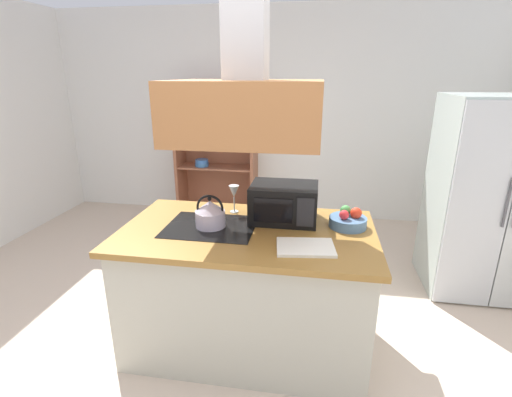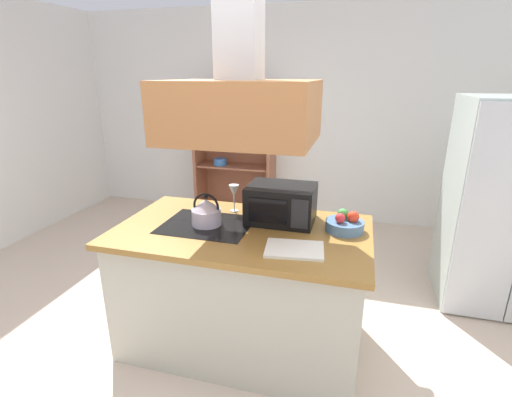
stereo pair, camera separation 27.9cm
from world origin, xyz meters
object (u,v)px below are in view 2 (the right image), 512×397
microwave (281,204)px  wine_glass_on_counter (234,192)px  fruit_bowl (345,224)px  kettle (206,212)px  refrigerator (509,206)px  dish_cabinet (236,160)px  cutting_board (294,249)px

microwave → wine_glass_on_counter: 0.39m
wine_glass_on_counter → fruit_bowl: (0.82, -0.15, -0.10)m
wine_glass_on_counter → kettle: bearing=-107.4°
kettle → fruit_bowl: (0.92, 0.15, -0.05)m
wine_glass_on_counter → microwave: bearing=-14.6°
refrigerator → microwave: bearing=-152.2°
dish_cabinet → kettle: (0.64, -2.54, 0.24)m
dish_cabinet → refrigerator: bearing=-26.9°
refrigerator → wine_glass_on_counter: refrigerator is taller
refrigerator → wine_glass_on_counter: 2.24m
dish_cabinet → wine_glass_on_counter: bearing=-71.7°
kettle → refrigerator: bearing=26.9°
dish_cabinet → wine_glass_on_counter: dish_cabinet is taller
wine_glass_on_counter → refrigerator: bearing=21.0°
dish_cabinet → wine_glass_on_counter: (0.74, -2.23, 0.29)m
refrigerator → cutting_board: 2.03m
kettle → microwave: bearing=23.4°
kettle → dish_cabinet: bearing=104.2°
cutting_board → wine_glass_on_counter: (-0.55, 0.53, 0.14)m
kettle → wine_glass_on_counter: 0.32m
dish_cabinet → cutting_board: bearing=-65.0°
microwave → wine_glass_on_counter: microwave is taller
kettle → microwave: (0.48, 0.21, 0.04)m
refrigerator → cutting_board: (-1.53, -1.33, 0.05)m
dish_cabinet → wine_glass_on_counter: 2.37m
dish_cabinet → cutting_board: dish_cabinet is taller
dish_cabinet → kettle: bearing=-75.8°
microwave → refrigerator: bearing=27.8°
kettle → wine_glass_on_counter: (0.10, 0.31, 0.06)m
dish_cabinet → kettle: dish_cabinet is taller
refrigerator → microwave: refrigerator is taller
cutting_board → dish_cabinet: bearing=115.0°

